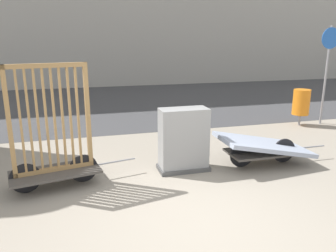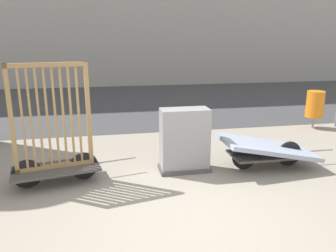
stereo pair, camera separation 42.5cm
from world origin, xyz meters
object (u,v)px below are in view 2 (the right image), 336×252
(trash_bin, at_px, (315,104))
(utility_cabinet, at_px, (184,142))
(bike_cart_with_mattress, at_px, (268,149))
(bike_cart_with_bedframe, at_px, (54,145))

(trash_bin, bearing_deg, utility_cabinet, -151.49)
(bike_cart_with_mattress, bearing_deg, bike_cart_with_bedframe, 179.84)
(bike_cart_with_mattress, bearing_deg, trash_bin, 42.74)
(utility_cabinet, bearing_deg, bike_cart_with_bedframe, -176.22)
(trash_bin, bearing_deg, bike_cart_with_bedframe, -159.34)
(bike_cart_with_bedframe, relative_size, trash_bin, 2.08)
(utility_cabinet, bearing_deg, trash_bin, 28.51)
(utility_cabinet, height_order, trash_bin, utility_cabinet)
(bike_cart_with_mattress, bearing_deg, utility_cabinet, 174.46)
(trash_bin, bearing_deg, bike_cart_with_mattress, -137.12)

